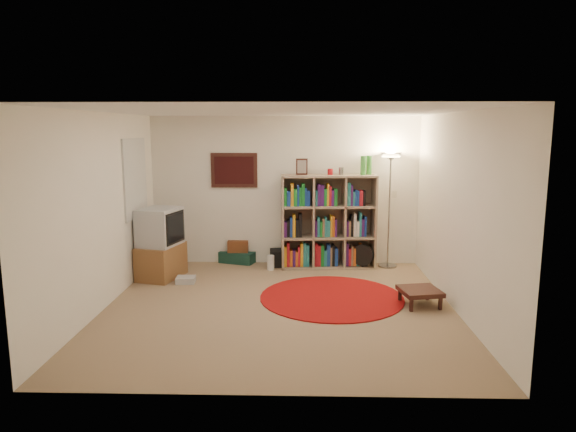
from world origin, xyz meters
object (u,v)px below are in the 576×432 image
Objects in this scene: floor_lamp at (390,172)px; side_table at (420,292)px; bookshelf at (327,223)px; suitcase at (238,257)px; floor_fan at (363,257)px; tv_stand at (161,245)px.

side_table is (0.10, -1.92, -1.40)m from floor_lamp.
bookshelf is 1.67m from suitcase.
floor_fan is (0.59, -0.11, -0.54)m from bookshelf.
floor_fan is 0.60× the size of suitcase.
suitcase is at bearing 174.46° from floor_lamp.
floor_lamp is at bearing 25.95° from tv_stand.
floor_lamp reaches higher than floor_fan.
floor_lamp is 3.35× the size of side_table.
floor_lamp is 3.84m from tv_stand.
bookshelf reaches higher than suitcase.
tv_stand is at bearing -168.70° from bookshelf.
bookshelf is 0.81m from floor_fan.
bookshelf is 2.69m from tv_stand.
bookshelf reaches higher than floor_fan.
side_table is (2.65, -2.17, 0.09)m from suitcase.
floor_fan is at bearing 7.65° from suitcase.
floor_fan is at bearing 106.88° from side_table.
tv_stand is 1.52m from suitcase.
bookshelf is at bearing 120.90° from side_table.
bookshelf is at bearing -169.39° from floor_fan.
suitcase is (-2.11, 0.38, -0.11)m from floor_fan.
floor_lamp is 2.81× the size of suitcase.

